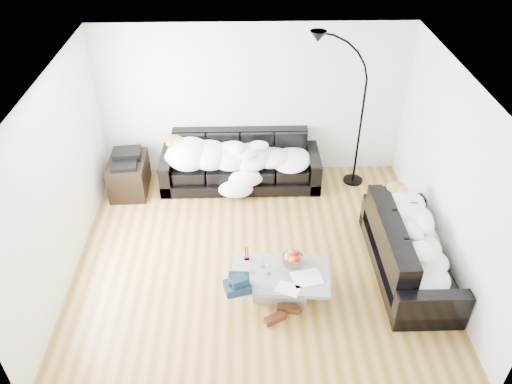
{
  "coord_description": "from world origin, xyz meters",
  "views": [
    {
      "loc": [
        -0.15,
        -5.19,
        4.91
      ],
      "look_at": [
        0.0,
        0.3,
        0.9
      ],
      "focal_mm": 35.0,
      "sensor_mm": 36.0,
      "label": 1
    }
  ],
  "objects_px": {
    "candle_left": "(246,253)",
    "fruit_bowl": "(293,258)",
    "coffee_table": "(280,283)",
    "wine_glass_b": "(252,268)",
    "stereo": "(126,157)",
    "candle_right": "(248,253)",
    "sleeper_back": "(240,152)",
    "av_cabinet": "(129,175)",
    "wine_glass_a": "(263,262)",
    "shoes": "(281,314)",
    "floor_lamp": "(361,122)",
    "sofa_back": "(240,162)",
    "sleeper_right": "(414,235)",
    "sofa_right": "(411,247)",
    "wine_glass_c": "(269,269)"
  },
  "relations": [
    {
      "from": "wine_glass_a",
      "to": "candle_right",
      "type": "bearing_deg",
      "value": 141.8
    },
    {
      "from": "fruit_bowl",
      "to": "wine_glass_a",
      "type": "xyz_separation_m",
      "value": [
        -0.39,
        -0.07,
        0.0
      ]
    },
    {
      "from": "sofa_back",
      "to": "sleeper_right",
      "type": "height_order",
      "value": "sofa_back"
    },
    {
      "from": "coffee_table",
      "to": "shoes",
      "type": "relative_size",
      "value": 2.79
    },
    {
      "from": "candle_right",
      "to": "av_cabinet",
      "type": "height_order",
      "value": "same"
    },
    {
      "from": "candle_left",
      "to": "fruit_bowl",
      "type": "bearing_deg",
      "value": -6.79
    },
    {
      "from": "shoes",
      "to": "candle_left",
      "type": "bearing_deg",
      "value": 107.29
    },
    {
      "from": "wine_glass_c",
      "to": "shoes",
      "type": "height_order",
      "value": "wine_glass_c"
    },
    {
      "from": "sofa_back",
      "to": "av_cabinet",
      "type": "distance_m",
      "value": 1.85
    },
    {
      "from": "sofa_right",
      "to": "wine_glass_a",
      "type": "xyz_separation_m",
      "value": [
        -1.97,
        -0.25,
        0.03
      ]
    },
    {
      "from": "coffee_table",
      "to": "shoes",
      "type": "bearing_deg",
      "value": -91.64
    },
    {
      "from": "av_cabinet",
      "to": "sleeper_right",
      "type": "bearing_deg",
      "value": -27.69
    },
    {
      "from": "sleeper_back",
      "to": "candle_right",
      "type": "relative_size",
      "value": 10.32
    },
    {
      "from": "wine_glass_b",
      "to": "av_cabinet",
      "type": "xyz_separation_m",
      "value": [
        -1.98,
        2.35,
        -0.16
      ]
    },
    {
      "from": "stereo",
      "to": "wine_glass_b",
      "type": "bearing_deg",
      "value": -55.95
    },
    {
      "from": "fruit_bowl",
      "to": "sleeper_right",
      "type": "bearing_deg",
      "value": 6.51
    },
    {
      "from": "candle_left",
      "to": "sleeper_right",
      "type": "bearing_deg",
      "value": 2.84
    },
    {
      "from": "sleeper_right",
      "to": "shoes",
      "type": "bearing_deg",
      "value": 113.2
    },
    {
      "from": "av_cabinet",
      "to": "wine_glass_a",
      "type": "bearing_deg",
      "value": -48.38
    },
    {
      "from": "sleeper_back",
      "to": "candle_left",
      "type": "bearing_deg",
      "value": -88.39
    },
    {
      "from": "wine_glass_b",
      "to": "floor_lamp",
      "type": "height_order",
      "value": "floor_lamp"
    },
    {
      "from": "sofa_right",
      "to": "wine_glass_b",
      "type": "distance_m",
      "value": 2.15
    },
    {
      "from": "wine_glass_a",
      "to": "floor_lamp",
      "type": "bearing_deg",
      "value": 55.73
    },
    {
      "from": "candle_right",
      "to": "av_cabinet",
      "type": "bearing_deg",
      "value": 132.5
    },
    {
      "from": "sleeper_back",
      "to": "fruit_bowl",
      "type": "bearing_deg",
      "value": -73.69
    },
    {
      "from": "sofa_back",
      "to": "candle_left",
      "type": "height_order",
      "value": "sofa_back"
    },
    {
      "from": "sofa_back",
      "to": "av_cabinet",
      "type": "relative_size",
      "value": 3.13
    },
    {
      "from": "sleeper_back",
      "to": "wine_glass_a",
      "type": "distance_m",
      "value": 2.38
    },
    {
      "from": "fruit_bowl",
      "to": "candle_left",
      "type": "xyz_separation_m",
      "value": [
        -0.61,
        0.07,
        0.03
      ]
    },
    {
      "from": "candle_left",
      "to": "stereo",
      "type": "distance_m",
      "value": 2.85
    },
    {
      "from": "sofa_back",
      "to": "wine_glass_b",
      "type": "xyz_separation_m",
      "value": [
        0.14,
        -2.5,
        0.02
      ]
    },
    {
      "from": "sofa_back",
      "to": "sleeper_back",
      "type": "xyz_separation_m",
      "value": [
        0.0,
        -0.05,
        0.21
      ]
    },
    {
      "from": "sleeper_back",
      "to": "wine_glass_c",
      "type": "distance_m",
      "value": 2.51
    },
    {
      "from": "sofa_back",
      "to": "wine_glass_a",
      "type": "height_order",
      "value": "sofa_back"
    },
    {
      "from": "sleeper_back",
      "to": "floor_lamp",
      "type": "distance_m",
      "value": 1.99
    },
    {
      "from": "stereo",
      "to": "sofa_back",
      "type": "bearing_deg",
      "value": -1.36
    },
    {
      "from": "candle_right",
      "to": "sleeper_back",
      "type": "bearing_deg",
      "value": 92.4
    },
    {
      "from": "fruit_bowl",
      "to": "shoes",
      "type": "relative_size",
      "value": 0.62
    },
    {
      "from": "sofa_right",
      "to": "candle_left",
      "type": "distance_m",
      "value": 2.2
    },
    {
      "from": "stereo",
      "to": "av_cabinet",
      "type": "bearing_deg",
      "value": 0.0
    },
    {
      "from": "wine_glass_b",
      "to": "candle_left",
      "type": "bearing_deg",
      "value": 107.86
    },
    {
      "from": "floor_lamp",
      "to": "candle_right",
      "type": "bearing_deg",
      "value": -116.46
    },
    {
      "from": "coffee_table",
      "to": "wine_glass_b",
      "type": "relative_size",
      "value": 7.31
    },
    {
      "from": "sleeper_back",
      "to": "floor_lamp",
      "type": "xyz_separation_m",
      "value": [
        1.93,
        0.06,
        0.5
      ]
    },
    {
      "from": "candle_left",
      "to": "stereo",
      "type": "xyz_separation_m",
      "value": [
        -1.9,
        2.11,
        0.17
      ]
    },
    {
      "from": "wine_glass_b",
      "to": "candle_right",
      "type": "bearing_deg",
      "value": 100.76
    },
    {
      "from": "wine_glass_a",
      "to": "candle_right",
      "type": "height_order",
      "value": "candle_right"
    },
    {
      "from": "sofa_back",
      "to": "wine_glass_a",
      "type": "relative_size",
      "value": 15.41
    },
    {
      "from": "wine_glass_c",
      "to": "av_cabinet",
      "type": "distance_m",
      "value": 3.24
    },
    {
      "from": "candle_left",
      "to": "shoes",
      "type": "xyz_separation_m",
      "value": [
        0.42,
        -0.65,
        -0.42
      ]
    }
  ]
}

